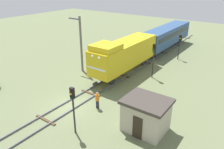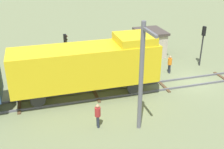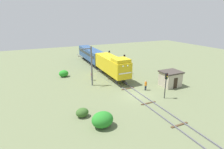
% 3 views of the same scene
% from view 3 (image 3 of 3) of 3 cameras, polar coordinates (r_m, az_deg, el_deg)
% --- Properties ---
extents(ground_plane, '(105.84, 105.84, 0.00)m').
position_cam_3_polar(ground_plane, '(27.96, 8.22, -6.78)').
color(ground_plane, '#66704C').
extents(railway_track, '(2.40, 70.56, 0.16)m').
position_cam_3_polar(railway_track, '(27.93, 8.23, -6.64)').
color(railway_track, '#595960').
rests_on(railway_track, ground).
extents(locomotive, '(2.90, 11.60, 4.60)m').
position_cam_3_polar(locomotive, '(34.76, 0.06, 3.27)').
color(locomotive, gold).
rests_on(locomotive, railway_track).
extents(passenger_car_leading, '(2.84, 14.00, 3.66)m').
position_cam_3_polar(passenger_car_leading, '(46.94, -6.86, 6.75)').
color(passenger_car_leading, '#2D4C7A').
rests_on(passenger_car_leading, railway_track).
extents(traffic_signal_near, '(0.32, 0.34, 3.99)m').
position_cam_3_polar(traffic_signal_near, '(26.90, 17.22, -2.06)').
color(traffic_signal_near, '#262628').
rests_on(traffic_signal_near, ground).
extents(traffic_signal_mid, '(0.32, 0.34, 4.23)m').
position_cam_3_polar(traffic_signal_mid, '(37.24, 4.05, 4.51)').
color(traffic_signal_mid, '#262628').
rests_on(traffic_signal_mid, ground).
extents(traffic_signal_far, '(0.32, 0.34, 3.68)m').
position_cam_3_polar(traffic_signal_far, '(44.68, -0.89, 6.37)').
color(traffic_signal_far, '#262628').
rests_on(traffic_signal_far, ground).
extents(worker_near_track, '(0.38, 0.38, 1.70)m').
position_cam_3_polar(worker_near_track, '(29.75, 10.96, -3.28)').
color(worker_near_track, '#262B38').
rests_on(worker_near_track, ground).
extents(worker_by_signal, '(0.38, 0.38, 1.70)m').
position_cam_3_polar(worker_by_signal, '(34.07, -6.58, -0.28)').
color(worker_by_signal, '#262B38').
rests_on(worker_by_signal, ground).
extents(catenary_mast, '(1.94, 0.28, 7.09)m').
position_cam_3_polar(catenary_mast, '(30.67, -6.78, 3.08)').
color(catenary_mast, '#595960').
rests_on(catenary_mast, ground).
extents(relay_hut, '(3.50, 2.90, 2.74)m').
position_cam_3_polar(relay_hut, '(32.61, 18.51, -1.25)').
color(relay_hut, '#B2A893').
rests_on(relay_hut, ground).
extents(bush_near, '(1.57, 1.29, 1.14)m').
position_cam_3_polar(bush_near, '(22.24, -9.69, -12.15)').
color(bush_near, '#365D26').
rests_on(bush_near, ground).
extents(bush_mid, '(2.47, 2.02, 1.80)m').
position_cam_3_polar(bush_mid, '(20.03, -3.13, -14.50)').
color(bush_mid, '#257D26').
rests_on(bush_mid, ground).
extents(bush_far, '(2.48, 2.03, 1.80)m').
position_cam_3_polar(bush_far, '(33.35, 17.56, -1.62)').
color(bush_far, '#338026').
rests_on(bush_far, ground).
extents(bush_back, '(1.91, 1.56, 1.39)m').
position_cam_3_polar(bush_back, '(37.31, -15.51, 0.32)').
color(bush_back, '#268A26').
rests_on(bush_back, ground).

